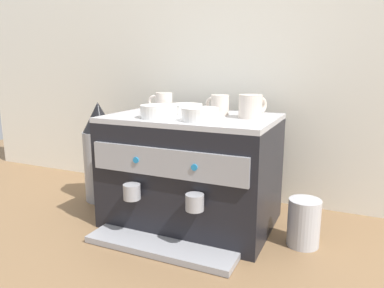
{
  "coord_description": "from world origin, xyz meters",
  "views": [
    {
      "loc": [
        0.52,
        -1.14,
        0.57
      ],
      "look_at": [
        0.0,
        0.0,
        0.29
      ],
      "focal_mm": 33.51,
      "sensor_mm": 36.0,
      "label": 1
    }
  ],
  "objects": [
    {
      "name": "tiled_backsplash_wall",
      "position": [
        0.0,
        0.33,
        0.55
      ],
      "size": [
        2.8,
        0.03,
        1.09
      ],
      "primitive_type": "cube",
      "color": "silver",
      "rests_on": "ground_plane"
    },
    {
      "name": "espresso_machine",
      "position": [
        0.0,
        -0.01,
        0.2
      ],
      "size": [
        0.58,
        0.5,
        0.4
      ],
      "color": "black",
      "rests_on": "ground_plane"
    },
    {
      "name": "ceramic_bowl_1",
      "position": [
        -0.08,
        -0.1,
        0.42
      ],
      "size": [
        0.12,
        0.12,
        0.04
      ],
      "color": "white",
      "rests_on": "espresso_machine"
    },
    {
      "name": "ceramic_cup_0",
      "position": [
        -0.15,
        0.06,
        0.43
      ],
      "size": [
        0.1,
        0.06,
        0.07
      ],
      "color": "beige",
      "rests_on": "espresso_machine"
    },
    {
      "name": "ceramic_bowl_2",
      "position": [
        -0.04,
        0.04,
        0.41
      ],
      "size": [
        0.12,
        0.12,
        0.04
      ],
      "color": "white",
      "rests_on": "espresso_machine"
    },
    {
      "name": "ceramic_cup_2",
      "position": [
        0.21,
        0.03,
        0.44
      ],
      "size": [
        0.08,
        0.12,
        0.08
      ],
      "color": "beige",
      "rests_on": "espresso_machine"
    },
    {
      "name": "milk_pitcher",
      "position": [
        0.4,
        -0.02,
        0.08
      ],
      "size": [
        0.1,
        0.1,
        0.16
      ],
      "primitive_type": "cylinder",
      "color": "#B7B7BC",
      "rests_on": "ground_plane"
    },
    {
      "name": "coffee_grinder",
      "position": [
        -0.45,
        0.04,
        0.21
      ],
      "size": [
        0.14,
        0.14,
        0.42
      ],
      "color": "#939399",
      "rests_on": "ground_plane"
    },
    {
      "name": "ceramic_bowl_0",
      "position": [
        0.08,
        -0.11,
        0.42
      ],
      "size": [
        0.12,
        0.12,
        0.04
      ],
      "color": "white",
      "rests_on": "espresso_machine"
    },
    {
      "name": "ground_plane",
      "position": [
        0.0,
        0.0,
        0.0
      ],
      "size": [
        4.0,
        4.0,
        0.0
      ],
      "primitive_type": "plane",
      "color": "brown"
    },
    {
      "name": "ceramic_cup_1",
      "position": [
        0.08,
        0.05,
        0.43
      ],
      "size": [
        0.1,
        0.06,
        0.07
      ],
      "color": "beige",
      "rests_on": "espresso_machine"
    }
  ]
}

